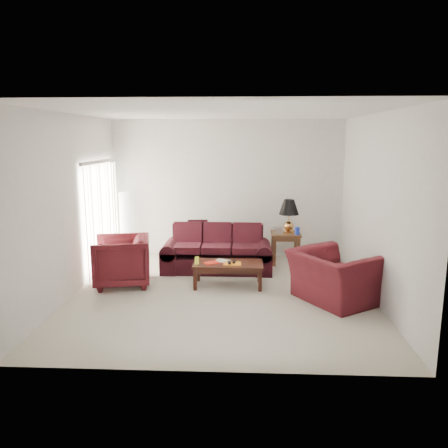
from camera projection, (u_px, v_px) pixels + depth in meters
name	position (u px, v px, depth m)	size (l,w,h in m)	color
floor	(222.00, 294.00, 7.38)	(5.00, 5.00, 0.00)	#BCB5A0
blinds	(102.00, 217.00, 8.56)	(0.10, 2.00, 2.16)	silver
sofa	(217.00, 249.00, 8.65)	(2.16, 0.93, 0.88)	black
throw_pillow	(198.00, 230.00, 9.21)	(0.42, 0.12, 0.42)	black
end_table	(285.00, 248.00, 9.20)	(0.60, 0.60, 0.66)	#50311B
table_lamp	(289.00, 216.00, 9.10)	(0.42, 0.42, 0.70)	gold
clock	(279.00, 231.00, 8.99)	(0.13, 0.05, 0.13)	silver
blue_canister	(297.00, 231.00, 8.94)	(0.10, 0.10, 0.16)	#1C33BA
picture_frame	(277.00, 227.00, 9.27)	(0.13, 0.02, 0.17)	#BAB9BE
floor_lamp	(125.00, 226.00, 9.43)	(0.24, 0.24, 1.49)	silver
armchair_left	(122.00, 261.00, 7.80)	(0.95, 0.97, 0.89)	#420F14
armchair_right	(334.00, 277.00, 7.01)	(1.25, 1.10, 0.82)	#461017
coffee_table	(228.00, 274.00, 7.78)	(1.23, 0.61, 0.43)	black
magazine_red	(211.00, 263.00, 7.71)	(0.25, 0.19, 0.01)	red
magazine_white	(223.00, 261.00, 7.84)	(0.25, 0.19, 0.01)	beige
magazine_orange	(232.00, 264.00, 7.63)	(0.31, 0.23, 0.02)	orange
remote_a	(229.00, 263.00, 7.65)	(0.05, 0.16, 0.02)	black
remote_b	(234.00, 262.00, 7.70)	(0.05, 0.16, 0.02)	black
yellow_glass	(197.00, 261.00, 7.64)	(0.08, 0.08, 0.13)	#F6FA37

